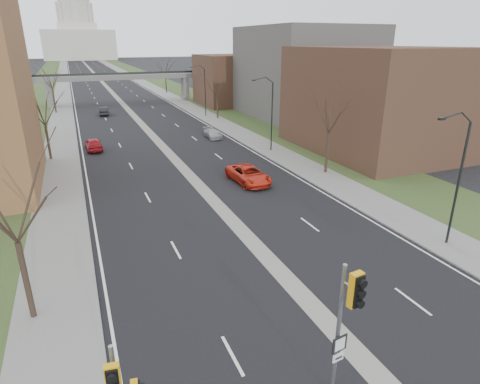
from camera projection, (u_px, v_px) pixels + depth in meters
ground at (358, 355)px, 17.18m from camera, size 700.00×700.00×0.00m
road_surface at (98, 78)px, 146.96m from camera, size 20.00×600.00×0.01m
median_strip at (98, 78)px, 146.96m from camera, size 1.20×600.00×0.02m
sidewalk_right at (132, 77)px, 151.22m from camera, size 4.00×600.00×0.12m
sidewalk_left at (63, 79)px, 142.67m from camera, size 4.00×600.00×0.12m
grass_verge_right at (148, 76)px, 153.36m from camera, size 8.00×600.00×0.10m
grass_verge_left at (44, 79)px, 140.53m from camera, size 8.00×600.00×0.10m
commercial_block_near at (379, 100)px, 47.84m from camera, size 16.00×20.00×12.00m
commercial_block_mid at (304, 73)px, 69.50m from camera, size 18.00×22.00×15.00m
commercial_block_far at (234, 80)px, 83.82m from camera, size 14.00×14.00×10.00m
pedestrian_bridge at (120, 80)px, 84.69m from camera, size 34.00×3.00×6.45m
capitol at (78, 32)px, 287.48m from camera, size 48.00×42.00×55.75m
streetlight_near at (457, 143)px, 23.83m from camera, size 2.61×0.20×8.70m
streetlight_mid at (266, 93)px, 46.33m from camera, size 2.61×0.20×8.70m
streetlight_far at (200, 76)px, 68.82m from camera, size 2.61×0.20×8.70m
tree_left_a at (6, 190)px, 17.13m from camera, size 7.20×7.20×9.40m
tree_left_b at (42, 104)px, 43.23m from camera, size 6.75×6.75×8.81m
tree_left_c at (50, 74)px, 72.36m from camera, size 7.65×7.65×9.99m
tree_right_a at (330, 107)px, 38.50m from camera, size 7.20×7.20×9.40m
tree_right_b at (217, 84)px, 67.34m from camera, size 6.30×6.30×8.22m
tree_right_c at (165, 65)px, 101.52m from camera, size 7.65×7.65×9.99m
signal_pole_median at (347, 313)px, 13.58m from camera, size 0.66×0.94×5.69m
car_left_near at (93, 144)px, 49.14m from camera, size 2.03×4.65×1.56m
car_left_far at (104, 111)px, 72.62m from camera, size 1.97×4.51×1.44m
car_right_near at (248, 174)px, 37.87m from camera, size 3.05×5.88×1.58m
car_right_mid at (213, 133)px, 55.54m from camera, size 1.77×4.28×1.24m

